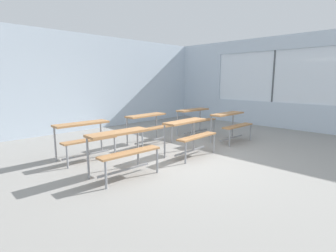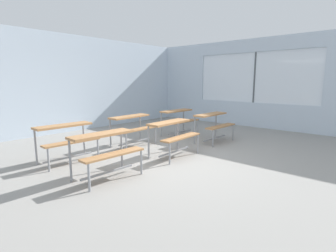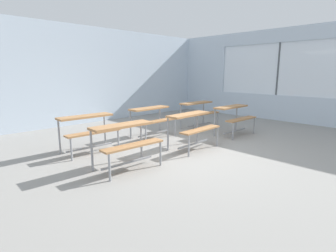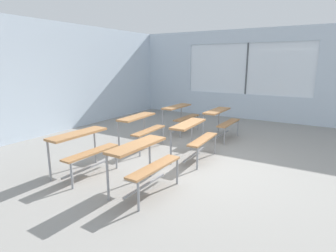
% 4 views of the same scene
% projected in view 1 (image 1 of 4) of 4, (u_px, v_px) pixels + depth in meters
% --- Properties ---
extents(ground, '(10.00, 9.00, 0.05)m').
position_uv_depth(ground, '(186.00, 162.00, 5.23)').
color(ground, gray).
extents(wall_back, '(10.00, 0.12, 3.00)m').
position_uv_depth(wall_back, '(77.00, 83.00, 8.09)').
color(wall_back, silver).
rests_on(wall_back, ground).
extents(wall_right, '(0.12, 9.00, 3.00)m').
position_uv_depth(wall_right, '(293.00, 84.00, 8.36)').
color(wall_right, silver).
rests_on(wall_right, ground).
extents(desk_bench_r0c0, '(1.12, 0.62, 0.74)m').
position_uv_depth(desk_bench_r0c0, '(122.00, 143.00, 4.35)').
color(desk_bench_r0c0, '#A87547').
rests_on(desk_bench_r0c0, ground).
extents(desk_bench_r0c1, '(1.13, 0.64, 0.74)m').
position_uv_depth(desk_bench_r0c1, '(189.00, 129.00, 5.52)').
color(desk_bench_r0c1, '#A87547').
rests_on(desk_bench_r0c1, ground).
extents(desk_bench_r0c2, '(1.11, 0.61, 0.74)m').
position_uv_depth(desk_bench_r0c2, '(231.00, 120.00, 6.77)').
color(desk_bench_r0c2, '#A87547').
rests_on(desk_bench_r0c2, ground).
extents(desk_bench_r1c0, '(1.12, 0.62, 0.74)m').
position_uv_depth(desk_bench_r1c0, '(85.00, 132.00, 5.24)').
color(desk_bench_r1c0, '#A87547').
rests_on(desk_bench_r1c0, ground).
extents(desk_bench_r1c1, '(1.12, 0.63, 0.74)m').
position_uv_depth(desk_bench_r1c1, '(149.00, 122.00, 6.48)').
color(desk_bench_r1c1, '#A87547').
rests_on(desk_bench_r1c1, ground).
extents(desk_bench_r1c2, '(1.12, 0.62, 0.74)m').
position_uv_depth(desk_bench_r1c2, '(196.00, 116.00, 7.64)').
color(desk_bench_r1c2, '#A87547').
rests_on(desk_bench_r1c2, ground).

